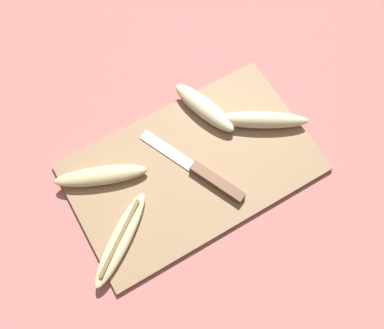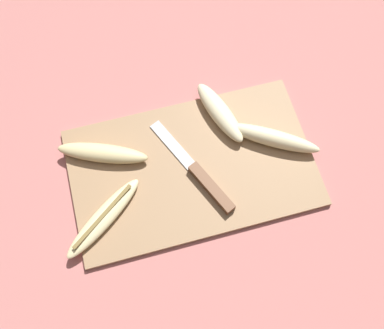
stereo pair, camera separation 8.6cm
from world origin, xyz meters
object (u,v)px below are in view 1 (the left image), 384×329
Objects in this scene: banana_soft_right at (121,239)px; banana_mellow_near at (101,176)px; knife at (209,177)px; banana_pale_long at (204,108)px; banana_cream_curved at (261,120)px.

banana_soft_right is 0.13m from banana_mellow_near.
banana_pale_long reaches higher than knife.
banana_soft_right reaches higher than knife.
banana_soft_right is at bearing 162.49° from knife.
banana_mellow_near is (-0.18, 0.10, 0.01)m from knife.
banana_soft_right is at bearing -168.60° from banana_cream_curved.
knife is at bearing -162.31° from banana_cream_curved.
banana_mellow_near is (0.02, 0.13, 0.00)m from banana_soft_right.
knife is 1.43× the size of banana_pale_long.
banana_mellow_near reaches higher than knife.
banana_cream_curved is at bearing -9.60° from banana_mellow_near.
banana_soft_right is 0.36m from banana_cream_curved.
knife is at bearing -117.42° from banana_pale_long.
banana_soft_right is 0.98× the size of banana_mellow_near.
knife is 0.20m from banana_mellow_near.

